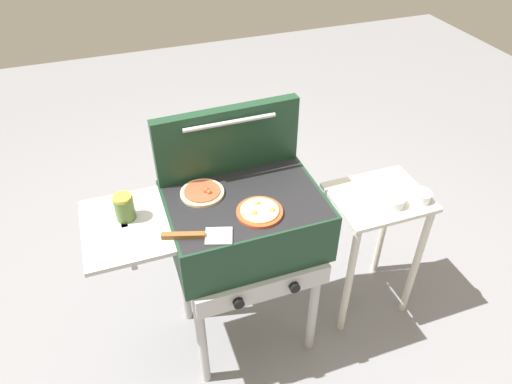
% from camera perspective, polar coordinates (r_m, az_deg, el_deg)
% --- Properties ---
extents(ground_plane, '(8.00, 8.00, 0.00)m').
position_cam_1_polar(ground_plane, '(2.56, -1.10, -16.51)').
color(ground_plane, gray).
extents(grill, '(0.96, 0.53, 0.90)m').
position_cam_1_polar(grill, '(1.98, -1.71, -4.16)').
color(grill, '#193823').
rests_on(grill, ground_plane).
extents(grill_lid_open, '(0.63, 0.09, 0.30)m').
position_cam_1_polar(grill_lid_open, '(1.97, -3.46, 6.36)').
color(grill_lid_open, '#193823').
rests_on(grill_lid_open, grill).
extents(pizza_cheese, '(0.18, 0.18, 0.03)m').
position_cam_1_polar(pizza_cheese, '(1.82, 0.44, -2.38)').
color(pizza_cheese, '#C64723').
rests_on(pizza_cheese, grill).
extents(pizza_pepperoni, '(0.18, 0.18, 0.04)m').
position_cam_1_polar(pizza_pepperoni, '(1.92, -6.56, -0.03)').
color(pizza_pepperoni, beige).
rests_on(pizza_pepperoni, grill).
extents(sauce_jar, '(0.08, 0.08, 0.11)m').
position_cam_1_polar(sauce_jar, '(1.84, -15.78, -1.82)').
color(sauce_jar, '#4C6B2D').
rests_on(sauce_jar, grill).
extents(spatula, '(0.27, 0.13, 0.02)m').
position_cam_1_polar(spatula, '(1.74, -7.10, -5.32)').
color(spatula, '#B7BABF').
rests_on(spatula, grill).
extents(prep_table, '(0.44, 0.36, 0.74)m').
position_cam_1_polar(prep_table, '(2.38, 14.05, -4.33)').
color(prep_table, beige).
rests_on(prep_table, ground_plane).
extents(topping_bowl_near, '(0.11, 0.11, 0.04)m').
position_cam_1_polar(topping_bowl_near, '(2.20, 16.40, -1.03)').
color(topping_bowl_near, silver).
rests_on(topping_bowl_near, prep_table).
extents(topping_bowl_far, '(0.09, 0.09, 0.04)m').
position_cam_1_polar(topping_bowl_far, '(2.26, 19.47, -0.51)').
color(topping_bowl_far, silver).
rests_on(topping_bowl_far, prep_table).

